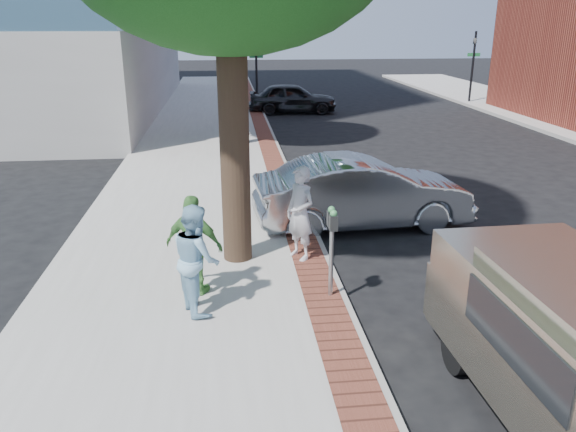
{
  "coord_description": "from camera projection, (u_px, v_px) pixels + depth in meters",
  "views": [
    {
      "loc": [
        -0.72,
        -7.75,
        4.31
      ],
      "look_at": [
        0.25,
        1.13,
        1.2
      ],
      "focal_mm": 35.0,
      "sensor_mm": 36.0,
      "label": 1
    }
  ],
  "objects": [
    {
      "name": "ground",
      "position": [
        280.0,
        313.0,
        8.76
      ],
      "size": [
        120.0,
        120.0,
        0.0
      ],
      "primitive_type": "plane",
      "color": "black",
      "rests_on": "ground"
    },
    {
      "name": "sidewalk",
      "position": [
        201.0,
        177.0,
        16.09
      ],
      "size": [
        5.0,
        60.0,
        0.15
      ],
      "primitive_type": "cube",
      "color": "#9E9991",
      "rests_on": "ground"
    },
    {
      "name": "brick_strip",
      "position": [
        278.0,
        172.0,
        16.29
      ],
      "size": [
        0.6,
        60.0,
        0.01
      ],
      "primitive_type": "cube",
      "color": "brown",
      "rests_on": "sidewalk"
    },
    {
      "name": "curb",
      "position": [
        290.0,
        174.0,
        16.36
      ],
      "size": [
        0.1,
        60.0,
        0.15
      ],
      "primitive_type": "cube",
      "color": "gray",
      "rests_on": "ground"
    },
    {
      "name": "signal_near",
      "position": [
        256.0,
        63.0,
        28.76
      ],
      "size": [
        0.7,
        0.15,
        3.8
      ],
      "color": "black",
      "rests_on": "ground"
    },
    {
      "name": "signal_far",
      "position": [
        473.0,
        61.0,
        29.96
      ],
      "size": [
        0.7,
        0.15,
        3.8
      ],
      "color": "black",
      "rests_on": "ground"
    },
    {
      "name": "parking_meter",
      "position": [
        332.0,
        234.0,
        8.65
      ],
      "size": [
        0.12,
        0.32,
        1.47
      ],
      "color": "gray",
      "rests_on": "sidewalk"
    },
    {
      "name": "person_gray",
      "position": [
        300.0,
        213.0,
        10.13
      ],
      "size": [
        0.7,
        0.76,
        1.74
      ],
      "primitive_type": "imported",
      "rotation": [
        0.0,
        0.0,
        -0.99
      ],
      "color": "#B8B7BC",
      "rests_on": "sidewalk"
    },
    {
      "name": "person_officer",
      "position": [
        196.0,
        259.0,
        8.3
      ],
      "size": [
        0.87,
        0.98,
        1.67
      ],
      "primitive_type": "imported",
      "rotation": [
        0.0,
        0.0,
        1.92
      ],
      "color": "#8ABBD6",
      "rests_on": "sidewalk"
    },
    {
      "name": "person_green",
      "position": [
        194.0,
        246.0,
        8.81
      ],
      "size": [
        1.04,
        0.76,
        1.64
      ],
      "primitive_type": "imported",
      "rotation": [
        0.0,
        0.0,
        2.71
      ],
      "color": "#4C8D40",
      "rests_on": "sidewalk"
    },
    {
      "name": "sedan_silver",
      "position": [
        362.0,
        193.0,
        12.2
      ],
      "size": [
        4.78,
        1.98,
        1.54
      ],
      "primitive_type": "imported",
      "rotation": [
        0.0,
        0.0,
        1.65
      ],
      "color": "#A3A6AA",
      "rests_on": "ground"
    },
    {
      "name": "bg_car",
      "position": [
        293.0,
        98.0,
        27.48
      ],
      "size": [
        4.38,
        1.97,
        1.46
      ],
      "primitive_type": "imported",
      "rotation": [
        0.0,
        0.0,
        1.51
      ],
      "color": "black",
      "rests_on": "ground"
    }
  ]
}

